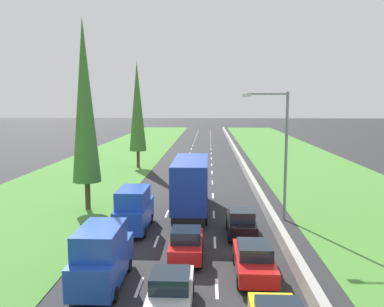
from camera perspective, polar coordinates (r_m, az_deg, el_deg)
The scene contains 15 objects.
ground_plane at distance 62.69m, azimuth 1.15°, elevation -0.33°, with size 300.00×300.00×0.00m, color #28282B.
grass_verge_left at distance 64.22m, azimuth -10.21°, elevation -0.24°, with size 14.00×140.00×0.04m, color #478433.
grass_verge_right at distance 64.01m, azimuth 14.10°, elevation -0.37°, with size 14.00×140.00×0.04m, color #478433.
median_barrier at distance 62.77m, azimuth 6.36°, elevation 0.03°, with size 0.44×120.00×0.85m, color #9E9B93.
lane_markings at distance 62.69m, azimuth 1.15°, elevation -0.32°, with size 3.64×116.00×0.01m.
silver_hatchback_centre_lane at distance 16.90m, azimuth -3.00°, elevation -18.87°, with size 1.74×3.90×1.72m.
blue_van_left_lane at distance 19.11m, azimuth -12.64°, elevation -14.02°, with size 1.96×4.90×2.82m.
red_hatchback_centre_lane at distance 21.86m, azimuth -0.78°, elevation -12.64°, with size 1.74×3.90×1.72m.
blue_box_truck_centre_lane at distance 30.20m, azimuth -0.11°, elevation -4.38°, with size 2.46×9.40×4.18m.
red_sedan_right_lane at distance 20.12m, azimuth 8.77°, elevation -14.61°, with size 1.82×4.50×1.64m.
blue_van_left_lane_third at distance 26.56m, azimuth -8.22°, elevation -7.82°, with size 1.96×4.90×2.82m.
black_hatchback_right_lane at distance 25.53m, azimuth 6.98°, elevation -9.74°, with size 1.74×3.90×1.72m.
poplar_tree_second at distance 31.63m, azimuth -14.96°, elevation 7.15°, with size 2.16×2.16×14.59m.
poplar_tree_third at distance 51.08m, azimuth -7.75°, elevation 6.57°, with size 2.13×2.13×13.33m.
street_light_mast at distance 28.64m, azimuth 12.51°, elevation 0.98°, with size 3.20×0.28×9.00m.
Camera 1 is at (1.36, -2.13, 8.28)m, focal length 37.68 mm.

